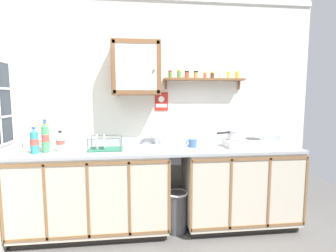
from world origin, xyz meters
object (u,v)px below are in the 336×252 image
(trash_bin, at_px, (177,211))
(bottle_water_clear_1, at_px, (60,142))
(sink, at_px, (159,151))
(hot_plate_stove, at_px, (245,143))
(saucepan, at_px, (235,134))
(bottle_detergent_teal_3, at_px, (34,141))
(bottle_juice_amber_0, at_px, (46,135))
(bottle_soda_green_2, at_px, (45,138))
(dish_rack, at_px, (104,147))
(wall_cabinet, at_px, (136,68))
(mug, at_px, (192,143))
(warning_sign, at_px, (161,102))

(trash_bin, bearing_deg, bottle_water_clear_1, 177.36)
(sink, relative_size, hot_plate_stove, 1.19)
(saucepan, xyz_separation_m, bottle_detergent_teal_3, (-2.11, -0.11, -0.02))
(bottle_juice_amber_0, bearing_deg, hot_plate_stove, -2.30)
(bottle_soda_green_2, relative_size, trash_bin, 0.69)
(saucepan, xyz_separation_m, dish_rack, (-1.45, 0.00, -0.11))
(bottle_juice_amber_0, distance_m, bottle_detergent_teal_3, 0.19)
(hot_plate_stove, bearing_deg, wall_cabinet, 172.44)
(bottle_juice_amber_0, relative_size, bottle_detergent_teal_3, 1.22)
(mug, bearing_deg, hot_plate_stove, -5.14)
(bottle_water_clear_1, relative_size, trash_bin, 0.47)
(hot_plate_stove, relative_size, bottle_detergent_teal_3, 1.62)
(hot_plate_stove, xyz_separation_m, dish_rack, (-1.56, 0.02, -0.01))
(wall_cabinet, bearing_deg, hot_plate_stove, -7.56)
(hot_plate_stove, height_order, dish_rack, dish_rack)
(bottle_soda_green_2, bearing_deg, trash_bin, -0.46)
(mug, xyz_separation_m, wall_cabinet, (-0.61, 0.11, 0.83))
(bottle_water_clear_1, bearing_deg, saucepan, 0.63)
(bottle_soda_green_2, xyz_separation_m, warning_sign, (1.21, 0.33, 0.36))
(hot_plate_stove, bearing_deg, trash_bin, -175.74)
(saucepan, distance_m, mug, 0.49)
(sink, bearing_deg, bottle_detergent_teal_3, -174.06)
(mug, bearing_deg, dish_rack, -178.03)
(sink, xyz_separation_m, mug, (0.38, 0.01, 0.07))
(bottle_juice_amber_0, distance_m, bottle_soda_green_2, 0.14)
(sink, height_order, warning_sign, warning_sign)
(warning_sign, bearing_deg, bottle_soda_green_2, -164.80)
(bottle_soda_green_2, relative_size, bottle_detergent_teal_3, 1.18)
(sink, distance_m, dish_rack, 0.59)
(bottle_juice_amber_0, relative_size, dish_rack, 0.92)
(warning_sign, bearing_deg, trash_bin, -67.99)
(sink, bearing_deg, bottle_water_clear_1, -177.69)
(hot_plate_stove, height_order, bottle_detergent_teal_3, bottle_detergent_teal_3)
(bottle_juice_amber_0, bearing_deg, saucepan, -1.91)
(sink, height_order, bottle_detergent_teal_3, sink)
(sink, height_order, bottle_juice_amber_0, bottle_juice_amber_0)
(sink, xyz_separation_m, hot_plate_stove, (0.97, -0.04, 0.07))
(sink, bearing_deg, mug, 2.10)
(saucepan, xyz_separation_m, wall_cabinet, (-1.10, 0.14, 0.73))
(hot_plate_stove, height_order, trash_bin, hot_plate_stove)
(wall_cabinet, height_order, trash_bin, wall_cabinet)
(hot_plate_stove, height_order, bottle_soda_green_2, bottle_soda_green_2)
(wall_cabinet, bearing_deg, saucepan, -7.34)
(saucepan, relative_size, bottle_soda_green_2, 1.13)
(bottle_juice_amber_0, bearing_deg, mug, -1.24)
(mug, distance_m, warning_sign, 0.61)
(hot_plate_stove, relative_size, bottle_water_clear_1, 2.01)
(bottle_soda_green_2, bearing_deg, wall_cabinet, 12.65)
(saucepan, relative_size, wall_cabinet, 0.61)
(sink, relative_size, bottle_detergent_teal_3, 1.93)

